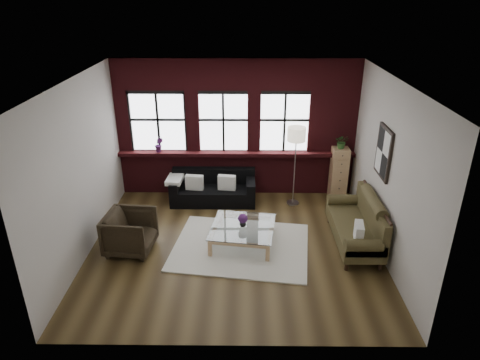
{
  "coord_description": "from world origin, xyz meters",
  "views": [
    {
      "loc": [
        0.18,
        -7.0,
        4.61
      ],
      "look_at": [
        0.1,
        0.6,
        1.15
      ],
      "focal_mm": 32.0,
      "sensor_mm": 36.0,
      "label": 1
    }
  ],
  "objects_px": {
    "coffee_table": "(243,235)",
    "vintage_settee": "(355,221)",
    "dark_sofa": "(213,188)",
    "drawer_chest": "(339,173)",
    "floor_lamp": "(295,164)",
    "vase": "(243,223)",
    "armchair": "(130,232)"
  },
  "relations": [
    {
      "from": "dark_sofa",
      "to": "coffee_table",
      "type": "relative_size",
      "value": 1.62
    },
    {
      "from": "armchair",
      "to": "drawer_chest",
      "type": "distance_m",
      "value": 4.94
    },
    {
      "from": "dark_sofa",
      "to": "vintage_settee",
      "type": "xyz_separation_m",
      "value": [
        2.83,
        -1.78,
        0.17
      ]
    },
    {
      "from": "dark_sofa",
      "to": "drawer_chest",
      "type": "bearing_deg",
      "value": 5.86
    },
    {
      "from": "coffee_table",
      "to": "vase",
      "type": "xyz_separation_m",
      "value": [
        0.0,
        0.0,
        0.27
      ]
    },
    {
      "from": "vintage_settee",
      "to": "coffee_table",
      "type": "height_order",
      "value": "vintage_settee"
    },
    {
      "from": "armchair",
      "to": "floor_lamp",
      "type": "distance_m",
      "value": 3.86
    },
    {
      "from": "floor_lamp",
      "to": "vase",
      "type": "bearing_deg",
      "value": -123.95
    },
    {
      "from": "dark_sofa",
      "to": "vase",
      "type": "relative_size",
      "value": 14.19
    },
    {
      "from": "vintage_settee",
      "to": "vase",
      "type": "height_order",
      "value": "vintage_settee"
    },
    {
      "from": "dark_sofa",
      "to": "vintage_settee",
      "type": "distance_m",
      "value": 3.35
    },
    {
      "from": "coffee_table",
      "to": "vintage_settee",
      "type": "bearing_deg",
      "value": -0.01
    },
    {
      "from": "floor_lamp",
      "to": "armchair",
      "type": "bearing_deg",
      "value": -148.99
    },
    {
      "from": "dark_sofa",
      "to": "armchair",
      "type": "height_order",
      "value": "armchair"
    },
    {
      "from": "armchair",
      "to": "coffee_table",
      "type": "height_order",
      "value": "armchair"
    },
    {
      "from": "armchair",
      "to": "drawer_chest",
      "type": "bearing_deg",
      "value": -55.89
    },
    {
      "from": "coffee_table",
      "to": "vase",
      "type": "relative_size",
      "value": 8.74
    },
    {
      "from": "drawer_chest",
      "to": "floor_lamp",
      "type": "distance_m",
      "value": 1.21
    },
    {
      "from": "armchair",
      "to": "drawer_chest",
      "type": "xyz_separation_m",
      "value": [
        4.35,
        2.33,
        0.22
      ]
    },
    {
      "from": "vintage_settee",
      "to": "coffee_table",
      "type": "bearing_deg",
      "value": 179.99
    },
    {
      "from": "vase",
      "to": "floor_lamp",
      "type": "bearing_deg",
      "value": 56.05
    },
    {
      "from": "drawer_chest",
      "to": "floor_lamp",
      "type": "height_order",
      "value": "floor_lamp"
    },
    {
      "from": "dark_sofa",
      "to": "floor_lamp",
      "type": "relative_size",
      "value": 0.97
    },
    {
      "from": "armchair",
      "to": "coffee_table",
      "type": "bearing_deg",
      "value": -77.28
    },
    {
      "from": "vintage_settee",
      "to": "armchair",
      "type": "relative_size",
      "value": 2.23
    },
    {
      "from": "dark_sofa",
      "to": "drawer_chest",
      "type": "xyz_separation_m",
      "value": [
        2.93,
        0.3,
        0.26
      ]
    },
    {
      "from": "dark_sofa",
      "to": "drawer_chest",
      "type": "distance_m",
      "value": 2.96
    },
    {
      "from": "vintage_settee",
      "to": "armchair",
      "type": "bearing_deg",
      "value": -176.63
    },
    {
      "from": "coffee_table",
      "to": "dark_sofa",
      "type": "bearing_deg",
      "value": 111.31
    },
    {
      "from": "vintage_settee",
      "to": "coffee_table",
      "type": "distance_m",
      "value": 2.17
    },
    {
      "from": "drawer_chest",
      "to": "armchair",
      "type": "bearing_deg",
      "value": -151.84
    },
    {
      "from": "drawer_chest",
      "to": "floor_lamp",
      "type": "bearing_deg",
      "value": -161.38
    }
  ]
}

